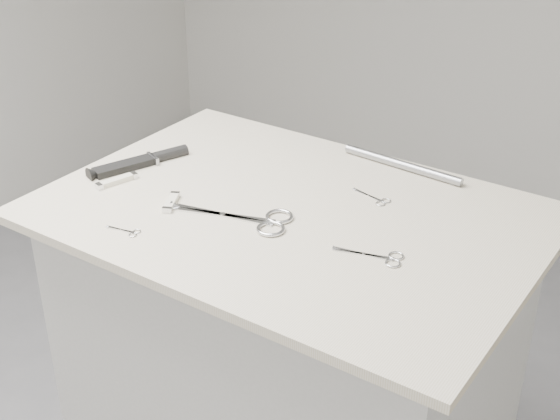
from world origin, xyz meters
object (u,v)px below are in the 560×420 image
Objects in this scene: embroidery_scissors_a at (381,257)px; large_shears at (256,220)px; pocket_knife_b at (171,202)px; metal_rail at (402,165)px; tiny_scissors at (127,231)px; pocket_knife_a at (117,180)px; sheathed_knife at (145,161)px; plinth at (289,388)px; embroidery_scissors_b at (376,199)px.

large_shears is at bearing 169.33° from embroidery_scissors_a.
pocket_knife_b reaches higher than large_shears.
tiny_scissors is at bearing -119.27° from metal_rail.
embroidery_scissors_a is at bearing -69.50° from pocket_knife_a.
large_shears is at bearing 33.04° from tiny_scissors.
large_shears reaches higher than embroidery_scissors_a.
sheathed_knife is at bearing -148.26° from metal_rail.
pocket_knife_b is at bearing 80.96° from tiny_scissors.
large_shears is at bearing -111.38° from plinth.
pocket_knife_b reaches higher than plinth.
large_shears is at bearing -104.31° from pocket_knife_b.
tiny_scissors is 0.94× the size of pocket_knife_b.
pocket_knife_a is 0.16m from pocket_knife_b.
embroidery_scissors_a and tiny_scissors have the same top height.
sheathed_knife reaches higher than metal_rail.
tiny_scissors is at bearing -130.13° from plinth.
tiny_scissors is 0.32× the size of sheathed_knife.
pocket_knife_b is 0.53m from metal_rail.
sheathed_knife reaches higher than plinth.
embroidery_scissors_a is at bearing -109.50° from pocket_knife_b.
tiny_scissors is 0.13m from pocket_knife_b.
embroidery_scissors_a is 0.49m from tiny_scissors.
tiny_scissors is (-0.45, -0.19, -0.00)m from embroidery_scissors_a.
metal_rail is (0.50, 0.31, 0.00)m from sheathed_knife.
pocket_knife_a is at bearing -150.49° from sheathed_knife.
plinth is at bearing 53.20° from large_shears.
pocket_knife_a is at bearing -164.13° from plinth.
metal_rail is (0.31, 0.56, 0.01)m from tiny_scissors.
sheathed_knife is (-0.52, -0.14, 0.01)m from embroidery_scissors_b.
sheathed_knife reaches higher than tiny_scissors.
embroidery_scissors_b is at bearing -82.38° from metal_rail.
embroidery_scissors_a reaches higher than plinth.
plinth is 0.51m from embroidery_scissors_b.
plinth is at bearing -108.17° from metal_rail.
embroidery_scissors_b reaches higher than plinth.
pocket_knife_b is at bearing -77.19° from pocket_knife_a.
metal_rail is (-0.14, 0.37, 0.01)m from embroidery_scissors_a.
metal_rail is at bearing -37.13° from sheathed_knife.
sheathed_knife is 0.58m from metal_rail.
pocket_knife_a is 1.28× the size of pocket_knife_b.
embroidery_scissors_a is 1.32× the size of pocket_knife_a.
embroidery_scissors_b is (-0.12, 0.20, -0.00)m from embroidery_scissors_a.
metal_rail reaches higher than embroidery_scissors_a.
sheathed_knife is at bearing 24.42° from pocket_knife_a.
large_shears is 3.28× the size of pocket_knife_b.
plinth is 0.57m from tiny_scissors.
metal_rail reaches higher than pocket_knife_a.
plinth is 9.10× the size of pocket_knife_a.
sheathed_knife is (-0.37, 0.07, 0.01)m from large_shears.
large_shears is 2.76× the size of embroidery_scissors_b.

